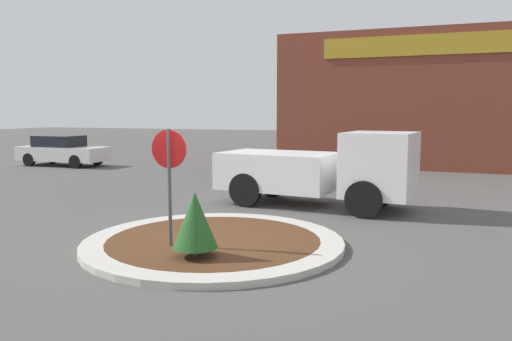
# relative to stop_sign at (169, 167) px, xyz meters

# --- Properties ---
(ground_plane) EXTENTS (120.00, 120.00, 0.00)m
(ground_plane) POSITION_rel_stop_sign_xyz_m (0.56, 0.73, -1.63)
(ground_plane) COLOR #514F4C
(traffic_island) EXTENTS (5.17, 5.17, 0.13)m
(traffic_island) POSITION_rel_stop_sign_xyz_m (0.56, 0.73, -1.56)
(traffic_island) COLOR #BCB7AD
(traffic_island) RESTS_ON ground_plane
(stop_sign) EXTENTS (0.72, 0.07, 2.34)m
(stop_sign) POSITION_rel_stop_sign_xyz_m (0.00, 0.00, 0.00)
(stop_sign) COLOR #4C4C51
(stop_sign) RESTS_ON ground_plane
(island_shrub) EXTENTS (0.79, 0.79, 1.14)m
(island_shrub) POSITION_rel_stop_sign_xyz_m (0.78, -0.49, -0.85)
(island_shrub) COLOR brown
(island_shrub) RESTS_ON traffic_island
(utility_truck) EXTENTS (5.60, 2.57, 2.12)m
(utility_truck) POSITION_rel_stop_sign_xyz_m (1.62, 5.45, -0.57)
(utility_truck) COLOR white
(utility_truck) RESTS_ON ground_plane
(storefront_building) EXTENTS (15.62, 6.07, 6.38)m
(storefront_building) POSITION_rel_stop_sign_xyz_m (4.82, 18.40, 1.56)
(storefront_building) COLOR brown
(storefront_building) RESTS_ON ground_plane
(parked_sedan_white) EXTENTS (4.52, 1.79, 1.49)m
(parked_sedan_white) POSITION_rel_stop_sign_xyz_m (-12.86, 11.54, -0.88)
(parked_sedan_white) COLOR silver
(parked_sedan_white) RESTS_ON ground_plane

